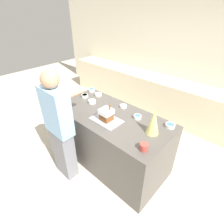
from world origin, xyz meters
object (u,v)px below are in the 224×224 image
object	(u,v)px
candy_bowl_center_rear	(92,101)
person	(60,128)
baking_tray	(106,120)
decorative_tree	(154,122)
candy_bowl_behind_tray	(137,117)
mug	(144,147)
candy_bowl_far_right	(98,94)
candy_bowl_near_tray_right	(92,90)
candy_bowl_far_left	(123,106)
candy_bowl_front_corner	(170,125)
gingerbread_house	(106,114)
candy_bowl_near_tray_left	(85,96)

from	to	relation	value
candy_bowl_center_rear	person	size ratio (longest dim) A/B	0.07
baking_tray	decorative_tree	distance (m)	0.69
baking_tray	candy_bowl_behind_tray	size ratio (longest dim) A/B	3.95
mug	person	bearing A→B (deg)	-160.44
decorative_tree	candy_bowl_far_right	world-z (taller)	decorative_tree
baking_tray	decorative_tree	xyz separation A→B (m)	(0.64, 0.19, 0.17)
candy_bowl_near_tray_right	person	size ratio (longest dim) A/B	0.07
candy_bowl_far_left	candy_bowl_front_corner	bearing A→B (deg)	1.66
candy_bowl_near_tray_right	candy_bowl_behind_tray	distance (m)	1.20
person	gingerbread_house	bearing A→B (deg)	54.06
baking_tray	person	xyz separation A→B (m)	(-0.39, -0.54, -0.05)
candy_bowl_far_left	candy_bowl_behind_tray	bearing A→B (deg)	-16.56
candy_bowl_front_corner	candy_bowl_near_tray_left	size ratio (longest dim) A/B	1.07
candy_bowl_center_rear	candy_bowl_near_tray_right	size ratio (longest dim) A/B	1.06
candy_bowl_center_rear	mug	size ratio (longest dim) A/B	1.29
candy_bowl_center_rear	candy_bowl_front_corner	world-z (taller)	same
baking_tray	decorative_tree	bearing A→B (deg)	16.99
baking_tray	gingerbread_house	world-z (taller)	gingerbread_house
person	candy_bowl_near_tray_right	bearing A→B (deg)	115.99
candy_bowl_near_tray_right	person	bearing A→B (deg)	-64.01
person	candy_bowl_behind_tray	bearing A→B (deg)	51.99
person	candy_bowl_front_corner	bearing A→B (deg)	41.53
baking_tray	candy_bowl_near_tray_left	size ratio (longest dim) A/B	3.77
gingerbread_house	person	distance (m)	0.68
baking_tray	candy_bowl_center_rear	size ratio (longest dim) A/B	3.54
baking_tray	candy_bowl_center_rear	world-z (taller)	candy_bowl_center_rear
baking_tray	candy_bowl_near_tray_right	distance (m)	1.02
candy_bowl_near_tray_left	person	bearing A→B (deg)	-62.54
baking_tray	candy_bowl_near_tray_right	size ratio (longest dim) A/B	3.76
gingerbread_house	candy_bowl_far_left	distance (m)	0.46
candy_bowl_front_corner	candy_bowl_behind_tray	size ratio (longest dim) A/B	1.12
candy_bowl_front_corner	candy_bowl_far_right	distance (m)	1.41
baking_tray	gingerbread_house	distance (m)	0.10
candy_bowl_far_right	mug	size ratio (longest dim) A/B	1.27
baking_tray	mug	size ratio (longest dim) A/B	4.57
candy_bowl_front_corner	decorative_tree	bearing A→B (deg)	-111.96
candy_bowl_far_left	candy_bowl_near_tray_left	distance (m)	0.76
candy_bowl_behind_tray	mug	world-z (taller)	mug
decorative_tree	candy_bowl_center_rear	distance (m)	1.19
decorative_tree	mug	bearing A→B (deg)	-73.63
decorative_tree	person	distance (m)	1.28
candy_bowl_center_rear	candy_bowl_near_tray_left	size ratio (longest dim) A/B	1.07
baking_tray	candy_bowl_far_left	distance (m)	0.45
decorative_tree	candy_bowl_far_right	xyz separation A→B (m)	(-1.30, 0.27, -0.15)
gingerbread_house	candy_bowl_far_left	xyz separation A→B (m)	(-0.06, 0.45, -0.08)
decorative_tree	candy_bowl_behind_tray	world-z (taller)	decorative_tree
person	baking_tray	bearing A→B (deg)	54.07
candy_bowl_far_right	mug	xyz separation A→B (m)	(1.40, -0.60, 0.02)
gingerbread_house	mug	bearing A→B (deg)	-10.56
candy_bowl_far_left	person	bearing A→B (deg)	-108.44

